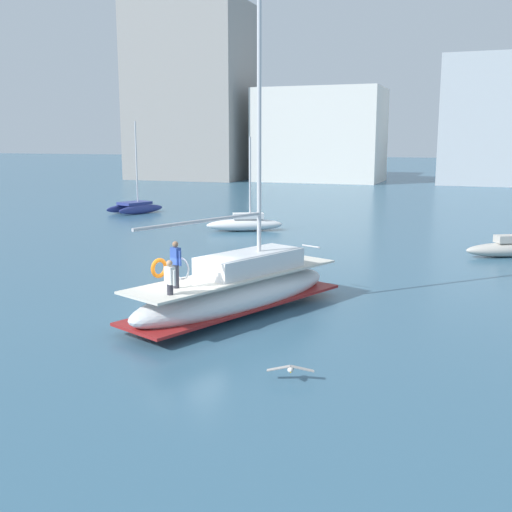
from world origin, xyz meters
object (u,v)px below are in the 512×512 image
object	(u,v)px
moored_catamaran	(135,206)
moored_sloop_near	(245,223)
moored_sloop_far	(509,247)
seagull	(291,369)
main_sailboat	(238,289)

from	to	relation	value
moored_catamaran	moored_sloop_near	bearing A→B (deg)	-27.42
moored_sloop_near	moored_sloop_far	size ratio (longest dim) A/B	0.80
moored_sloop_near	seagull	bearing A→B (deg)	-66.10
main_sailboat	moored_sloop_near	distance (m)	20.67
moored_sloop_near	moored_sloop_far	world-z (taller)	moored_sloop_far
seagull	moored_catamaran	bearing A→B (deg)	127.11
moored_catamaran	seagull	xyz separation A→B (m)	(23.90, -31.59, -0.25)
main_sailboat	seagull	world-z (taller)	main_sailboat
main_sailboat	moored_catamaran	size ratio (longest dim) A/B	1.49
moored_catamaran	seagull	world-z (taller)	moored_catamaran
moored_sloop_near	moored_catamaran	size ratio (longest dim) A/B	0.83
moored_sloop_near	moored_catamaran	distance (m)	14.49
main_sailboat	moored_sloop_far	bearing A→B (deg)	57.97
moored_catamaran	seagull	distance (m)	39.61
main_sailboat	moored_sloop_near	size ratio (longest dim) A/B	1.80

